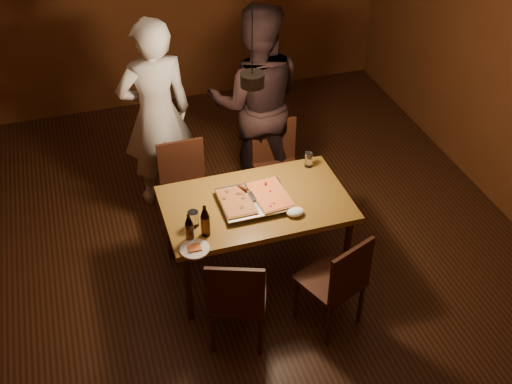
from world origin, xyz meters
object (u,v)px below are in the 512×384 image
object	(u,v)px
pizza_tray	(254,201)
diner_dark	(257,102)
chair_near_left	(237,294)
beer_bottle_a	(189,227)
chair_far_left	(185,181)
beer_bottle_b	(205,221)
diner_white	(156,115)
plate_slice	(195,249)
dining_table	(256,209)
chair_near_right	(339,277)
pendant_lamp	(252,78)
chair_far_right	(277,158)

from	to	relation	value
pizza_tray	diner_dark	world-z (taller)	diner_dark
chair_near_left	diner_dark	xyz separation A→B (m)	(0.76, 1.92, 0.42)
beer_bottle_a	diner_dark	size ratio (longest dim) A/B	0.12
chair_far_left	diner_dark	bearing A→B (deg)	-151.35
beer_bottle_b	diner_white	size ratio (longest dim) A/B	0.14
chair_near_left	beer_bottle_b	xyz separation A→B (m)	(-0.10, 0.47, 0.35)
plate_slice	chair_far_left	bearing A→B (deg)	81.91
dining_table	chair_near_left	distance (m)	0.83
beer_bottle_a	plate_slice	xyz separation A→B (m)	(0.01, -0.12, -0.11)
dining_table	chair_near_left	bearing A→B (deg)	-117.45
dining_table	beer_bottle_b	size ratio (longest dim) A/B	5.53
dining_table	chair_far_left	bearing A→B (deg)	120.98
dining_table	chair_near_left	world-z (taller)	chair_near_left
chair_far_left	chair_near_right	distance (m)	1.74
beer_bottle_b	pendant_lamp	world-z (taller)	pendant_lamp
pizza_tray	plate_slice	bearing A→B (deg)	-142.59
chair_near_right	chair_far_right	bearing A→B (deg)	65.68
chair_far_left	dining_table	bearing A→B (deg)	120.67
pizza_tray	beer_bottle_b	size ratio (longest dim) A/B	2.03
dining_table	pizza_tray	world-z (taller)	pizza_tray
beer_bottle_a	plate_slice	distance (m)	0.17
beer_bottle_a	pendant_lamp	size ratio (longest dim) A/B	0.22
plate_slice	pendant_lamp	world-z (taller)	pendant_lamp
diner_white	pendant_lamp	size ratio (longest dim) A/B	1.71
chair_near_right	chair_near_left	bearing A→B (deg)	153.22
chair_near_left	pizza_tray	size ratio (longest dim) A/B	0.98
pendant_lamp	beer_bottle_a	bearing A→B (deg)	-143.85
chair_far_right	plate_slice	world-z (taller)	chair_far_right
chair_far_right	diner_dark	bearing A→B (deg)	-74.66
plate_slice	diner_white	xyz separation A→B (m)	(0.04, 1.68, 0.18)
chair_far_left	chair_far_right	size ratio (longest dim) A/B	1.00
plate_slice	diner_dark	xyz separation A→B (m)	(0.98, 1.59, 0.20)
diner_white	chair_far_left	bearing A→B (deg)	96.15
beer_bottle_a	pendant_lamp	distance (m)	1.19
beer_bottle_a	diner_white	distance (m)	1.56
pizza_tray	beer_bottle_b	world-z (taller)	beer_bottle_b
beer_bottle_a	chair_near_left	bearing A→B (deg)	-62.80
chair_near_left	beer_bottle_a	world-z (taller)	beer_bottle_a
pizza_tray	chair_far_right	bearing A→B (deg)	63.39
diner_dark	dining_table	bearing A→B (deg)	87.68
chair_far_left	beer_bottle_b	bearing A→B (deg)	87.34
chair_far_right	beer_bottle_b	world-z (taller)	beer_bottle_b
pizza_tray	pendant_lamp	size ratio (longest dim) A/B	0.50
beer_bottle_b	pendant_lamp	xyz separation A→B (m)	(0.51, 0.44, 0.87)
beer_bottle_a	beer_bottle_b	size ratio (longest dim) A/B	0.88
chair_near_right	diner_dark	distance (m)	2.02
chair_near_left	plate_slice	world-z (taller)	chair_near_left
chair_near_right	diner_white	distance (m)	2.31
chair_far_left	diner_white	bearing A→B (deg)	-77.79
pizza_tray	beer_bottle_a	xyz separation A→B (m)	(-0.59, -0.27, 0.10)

